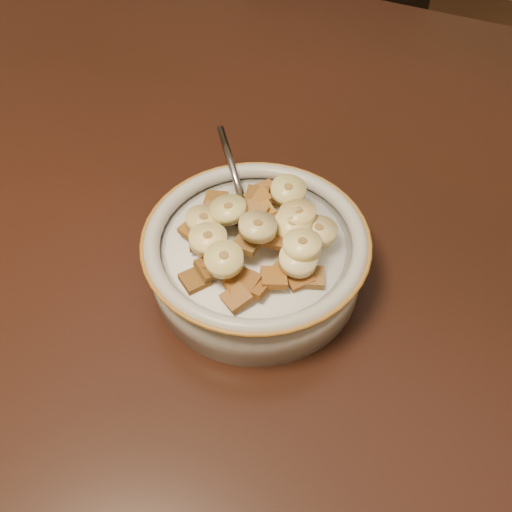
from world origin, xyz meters
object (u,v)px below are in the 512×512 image
at_px(chair, 306,77).
at_px(spoon, 247,217).
at_px(cereal_bowl, 256,262).
at_px(table, 162,162).

distance_m(chair, spoon, 0.83).
distance_m(chair, cereal_bowl, 0.85).
bearing_deg(chair, spoon, -88.43).
bearing_deg(table, chair, 94.58).
relative_size(cereal_bowl, spoon, 4.17).
bearing_deg(table, spoon, -32.57).
bearing_deg(cereal_bowl, spoon, 126.90).
bearing_deg(table, cereal_bowl, -35.03).
height_order(cereal_bowl, spoon, spoon).
xyz_separation_m(table, chair, (-0.02, 0.64, -0.26)).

